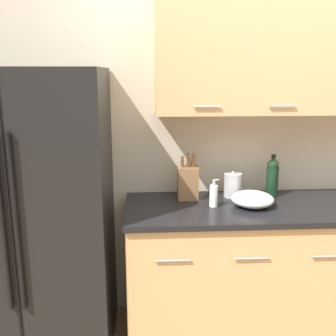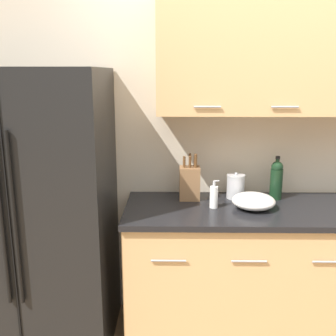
{
  "view_description": "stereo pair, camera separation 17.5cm",
  "coord_description": "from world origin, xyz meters",
  "px_view_note": "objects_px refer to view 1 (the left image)",
  "views": [
    {
      "loc": [
        -0.78,
        -1.49,
        1.73
      ],
      "look_at": [
        -0.64,
        0.86,
        1.16
      ],
      "focal_mm": 42.0,
      "sensor_mm": 36.0,
      "label": 1
    },
    {
      "loc": [
        -0.6,
        -1.49,
        1.73
      ],
      "look_at": [
        -0.64,
        0.86,
        1.16
      ],
      "focal_mm": 42.0,
      "sensor_mm": 36.0,
      "label": 2
    }
  ],
  "objects_px": {
    "soap_dispenser": "(214,195)",
    "steel_canister": "(233,185)",
    "wine_bottle": "(272,177)",
    "mixing_bowl": "(252,199)",
    "refrigerator": "(31,216)",
    "knife_block": "(188,182)"
  },
  "relations": [
    {
      "from": "wine_bottle",
      "to": "mixing_bowl",
      "type": "height_order",
      "value": "wine_bottle"
    },
    {
      "from": "wine_bottle",
      "to": "mixing_bowl",
      "type": "xyz_separation_m",
      "value": [
        -0.19,
        -0.2,
        -0.09
      ]
    },
    {
      "from": "knife_block",
      "to": "wine_bottle",
      "type": "bearing_deg",
      "value": 1.82
    },
    {
      "from": "wine_bottle",
      "to": "soap_dispenser",
      "type": "distance_m",
      "value": 0.47
    },
    {
      "from": "refrigerator",
      "to": "steel_canister",
      "type": "bearing_deg",
      "value": 9.7
    },
    {
      "from": "mixing_bowl",
      "to": "soap_dispenser",
      "type": "bearing_deg",
      "value": 178.21
    },
    {
      "from": "knife_block",
      "to": "steel_canister",
      "type": "bearing_deg",
      "value": 4.84
    },
    {
      "from": "refrigerator",
      "to": "wine_bottle",
      "type": "xyz_separation_m",
      "value": [
        1.56,
        0.21,
        0.16
      ]
    },
    {
      "from": "wine_bottle",
      "to": "mixing_bowl",
      "type": "distance_m",
      "value": 0.28
    },
    {
      "from": "knife_block",
      "to": "soap_dispenser",
      "type": "distance_m",
      "value": 0.23
    },
    {
      "from": "refrigerator",
      "to": "mixing_bowl",
      "type": "bearing_deg",
      "value": 0.75
    },
    {
      "from": "refrigerator",
      "to": "wine_bottle",
      "type": "distance_m",
      "value": 1.58
    },
    {
      "from": "soap_dispenser",
      "to": "knife_block",
      "type": "bearing_deg",
      "value": 130.47
    },
    {
      "from": "knife_block",
      "to": "steel_canister",
      "type": "height_order",
      "value": "knife_block"
    },
    {
      "from": "wine_bottle",
      "to": "soap_dispenser",
      "type": "relative_size",
      "value": 1.63
    },
    {
      "from": "wine_bottle",
      "to": "knife_block",
      "type": "bearing_deg",
      "value": -178.18
    },
    {
      "from": "mixing_bowl",
      "to": "steel_canister",
      "type": "bearing_deg",
      "value": 111.86
    },
    {
      "from": "soap_dispenser",
      "to": "steel_canister",
      "type": "height_order",
      "value": "same"
    },
    {
      "from": "refrigerator",
      "to": "wine_bottle",
      "type": "height_order",
      "value": "refrigerator"
    },
    {
      "from": "refrigerator",
      "to": "mixing_bowl",
      "type": "relative_size",
      "value": 6.57
    },
    {
      "from": "knife_block",
      "to": "soap_dispenser",
      "type": "relative_size",
      "value": 1.77
    },
    {
      "from": "knife_block",
      "to": "wine_bottle",
      "type": "distance_m",
      "value": 0.58
    }
  ]
}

